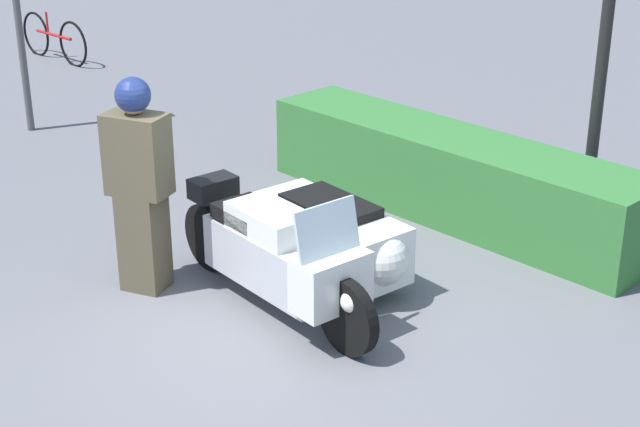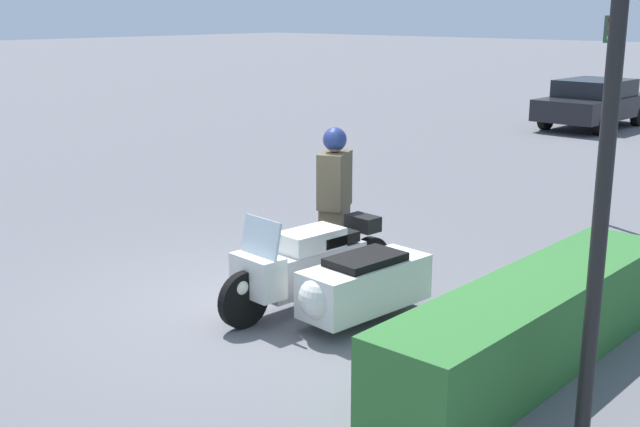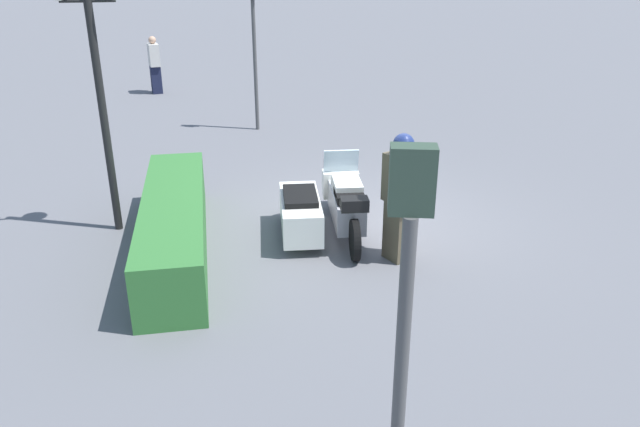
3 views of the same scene
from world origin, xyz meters
name	(u,v)px [view 3 (image 3 of 3)]	position (x,y,z in m)	size (l,w,h in m)	color
ground_plane	(364,221)	(0.00, 0.00, 0.00)	(160.00, 160.00, 0.00)	slate
police_motorcycle	(322,205)	(-0.30, 0.78, 0.46)	(2.53, 1.47, 1.14)	black
officer_rider	(401,195)	(-1.40, -0.15, 0.99)	(0.59, 0.49, 1.87)	brown
hedge_bush_curbside	(175,225)	(-0.60, 3.03, 0.42)	(4.32, 0.87, 0.84)	#337033
twin_lamp_post	(92,33)	(0.40, 3.97, 3.05)	(0.37, 1.12, 3.85)	black
traffic_light_near	(254,34)	(5.90, 1.26, 2.29)	(0.22, 0.28, 3.49)	#4C4C4C
traffic_light_far	(404,316)	(-6.06, 1.32, 2.11)	(0.22, 0.29, 3.18)	#4C4C4C
pedestrian_bystander	(155,65)	(10.63, 3.96, 0.86)	(0.53, 0.39, 1.71)	#191E38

